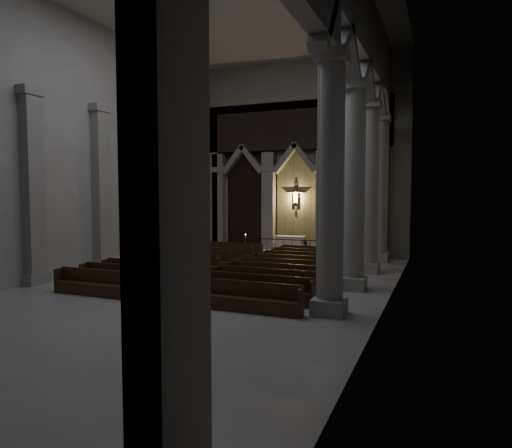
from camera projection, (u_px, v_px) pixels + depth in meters
The scene contains 11 objects.
room at pixel (209, 96), 18.02m from camera, with size 24.00×24.10×12.00m.
sanctuary_wall at pixel (295, 148), 28.74m from camera, with size 14.00×0.77×12.00m.
right_arcade at pixel (355, 85), 17.16m from camera, with size 1.00×24.00×12.00m.
left_pilasters at pixel (127, 190), 24.05m from camera, with size 0.60×13.00×8.03m.
sanctuary_step at pixel (290, 253), 28.32m from camera, with size 8.50×2.60×0.15m, color gray.
altar at pixel (290, 243), 28.51m from camera, with size 1.86×0.74×0.95m.
altar_rail at pixel (284, 245), 27.10m from camera, with size 5.46×0.09×1.07m.
candle_stand_left at pixel (245, 249), 27.72m from camera, with size 0.22×0.22×1.27m.
candle_stand_right at pixel (337, 253), 26.04m from camera, with size 0.21×0.21×1.26m.
pews at pixel (231, 270), 20.38m from camera, with size 9.66×10.80×0.95m.
worshipper at pixel (305, 251), 24.82m from camera, with size 0.44×0.29×1.20m, color black.
Camera 1 is at (8.67, -16.25, 3.75)m, focal length 32.00 mm.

